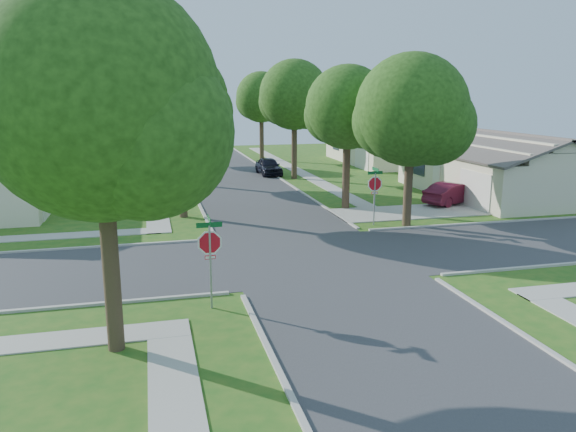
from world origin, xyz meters
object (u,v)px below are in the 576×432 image
(stop_sign_sw, at_px, (210,246))
(car_curb_west, at_px, (179,149))
(stop_sign_ne, at_px, (375,186))
(tree_e_mid, at_px, (295,98))
(tree_e_near, at_px, (348,111))
(house_ne_near, at_px, (496,172))
(car_driveway, at_px, (453,193))
(tree_ne_corner, at_px, (412,115))
(tree_sw_corner, at_px, (103,111))
(tree_w_far, at_px, (165,105))
(tree_w_mid, at_px, (170,95))
(car_curb_east, at_px, (269,166))
(house_ne_far, at_px, (386,147))
(tree_e_far, at_px, (262,100))
(house_nw_far, at_px, (37,152))
(tree_w_near, at_px, (180,104))

(stop_sign_sw, distance_m, car_curb_west, 45.14)
(stop_sign_ne, bearing_deg, tree_e_mid, 89.80)
(stop_sign_sw, relative_size, tree_e_near, 0.36)
(tree_e_mid, relative_size, house_ne_near, 0.68)
(stop_sign_ne, xyz_separation_m, car_driveway, (6.80, 4.00, -1.35))
(tree_ne_corner, bearing_deg, tree_sw_corner, -140.93)
(stop_sign_sw, distance_m, tree_w_far, 38.86)
(tree_w_mid, xyz_separation_m, car_driveway, (16.14, -12.31, -5.81))
(car_curb_east, height_order, car_curb_west, car_curb_east)
(car_curb_east, bearing_deg, tree_w_far, 125.93)
(tree_ne_corner, height_order, car_curb_west, tree_ne_corner)
(stop_sign_sw, bearing_deg, tree_e_mid, 69.80)
(stop_sign_ne, height_order, tree_w_mid, tree_w_mid)
(stop_sign_ne, distance_m, house_ne_far, 26.80)
(house_ne_near, bearing_deg, tree_ne_corner, -144.82)
(tree_e_far, bearing_deg, car_driveway, -75.07)
(house_nw_far, bearing_deg, tree_e_mid, -27.91)
(tree_sw_corner, xyz_separation_m, car_curb_west, (4.24, 47.38, -5.64))
(tree_e_near, xyz_separation_m, tree_w_mid, (-9.39, 12.00, 0.85))
(tree_e_mid, distance_m, tree_w_far, 16.06)
(car_driveway, bearing_deg, tree_w_near, 65.33)
(tree_w_far, xyz_separation_m, tree_sw_corner, (-2.78, -41.00, 0.76))
(stop_sign_ne, xyz_separation_m, tree_sw_corner, (-12.14, -11.69, 4.23))
(tree_w_near, bearing_deg, tree_e_mid, 51.92)
(tree_w_near, relative_size, house_nw_far, 0.66)
(tree_sw_corner, bearing_deg, stop_sign_ne, 43.94)
(tree_ne_corner, bearing_deg, stop_sign_ne, 163.45)
(house_ne_far, bearing_deg, tree_e_near, -119.35)
(stop_sign_sw, height_order, tree_e_near, tree_e_near)
(tree_w_mid, bearing_deg, tree_e_far, 54.15)
(stop_sign_sw, distance_m, tree_w_near, 14.30)
(tree_w_far, relative_size, car_curb_west, 1.88)
(house_ne_far, bearing_deg, tree_w_near, -135.91)
(stop_sign_sw, xyz_separation_m, tree_e_near, (9.45, 13.71, 3.61))
(stop_sign_sw, relative_size, car_curb_east, 0.72)
(tree_e_mid, bearing_deg, house_ne_near, -41.70)
(stop_sign_sw, height_order, tree_ne_corner, tree_ne_corner)
(house_ne_far, relative_size, car_driveway, 3.31)
(tree_e_far, relative_size, tree_w_far, 1.09)
(stop_sign_sw, distance_m, tree_ne_corner, 14.64)
(tree_w_mid, relative_size, car_curb_west, 2.24)
(stop_sign_sw, height_order, car_driveway, stop_sign_sw)
(tree_e_near, relative_size, tree_e_far, 0.95)
(house_ne_near, xyz_separation_m, house_ne_far, (0.00, 18.00, 0.00))
(tree_e_mid, bearing_deg, tree_e_far, 90.02)
(stop_sign_ne, relative_size, house_ne_far, 0.22)
(stop_sign_ne, height_order, car_curb_east, stop_sign_ne)
(tree_e_mid, bearing_deg, house_nw_far, 152.09)
(car_driveway, xyz_separation_m, car_curb_west, (-14.70, 31.69, -0.06))
(tree_ne_corner, relative_size, house_ne_far, 0.64)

